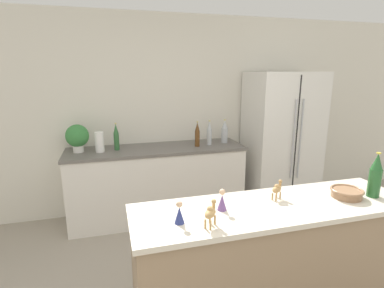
{
  "coord_description": "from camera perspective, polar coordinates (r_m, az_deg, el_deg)",
  "views": [
    {
      "loc": [
        -0.81,
        -1.17,
        1.83
      ],
      "look_at": [
        -0.08,
        1.44,
        1.18
      ],
      "focal_mm": 28.0,
      "sensor_mm": 36.0,
      "label": 1
    }
  ],
  "objects": [
    {
      "name": "back_counter",
      "position": [
        3.86,
        -6.58,
        -7.34
      ],
      "size": [
        2.17,
        0.63,
        0.92
      ],
      "color": "silver",
      "rests_on": "ground_plane"
    },
    {
      "name": "back_bottle_0",
      "position": [
        3.67,
        -14.22,
        1.27
      ],
      "size": [
        0.06,
        0.06,
        0.32
      ],
      "color": "#2D6033",
      "rests_on": "back_counter"
    },
    {
      "name": "refrigerator",
      "position": [
        4.27,
        16.6,
        0.61
      ],
      "size": [
        0.92,
        0.7,
        1.84
      ],
      "color": "silver",
      "rests_on": "ground_plane"
    },
    {
      "name": "camel_figurine",
      "position": [
        2.21,
        15.91,
        -8.18
      ],
      "size": [
        0.11,
        0.09,
        0.13
      ],
      "color": "#A87F4C",
      "rests_on": "bar_counter"
    },
    {
      "name": "fruit_bowl",
      "position": [
        2.44,
        27.39,
        -8.22
      ],
      "size": [
        0.22,
        0.22,
        0.06
      ],
      "color": "#8C6647",
      "rests_on": "bar_counter"
    },
    {
      "name": "back_bottle_3",
      "position": [
        3.73,
        1.02,
        1.8
      ],
      "size": [
        0.06,
        0.06,
        0.31
      ],
      "color": "brown",
      "rests_on": "back_counter"
    },
    {
      "name": "bar_counter",
      "position": [
        2.38,
        14.83,
        -21.56
      ],
      "size": [
        1.96,
        0.57,
        0.95
      ],
      "color": "#8C7256",
      "rests_on": "ground_plane"
    },
    {
      "name": "wise_man_figurine_purple",
      "position": [
        1.99,
        5.75,
        -10.75
      ],
      "size": [
        0.06,
        0.06,
        0.14
      ],
      "color": "#6B4784",
      "rests_on": "bar_counter"
    },
    {
      "name": "potted_plant",
      "position": [
        3.69,
        -21.01,
        1.33
      ],
      "size": [
        0.26,
        0.26,
        0.33
      ],
      "color": "silver",
      "rests_on": "back_counter"
    },
    {
      "name": "wall_back",
      "position": [
        4.02,
        -3.88,
        5.55
      ],
      "size": [
        8.0,
        0.06,
        2.55
      ],
      "color": "silver",
      "rests_on": "ground_plane"
    },
    {
      "name": "paper_towel_roll",
      "position": [
        3.63,
        -17.2,
        0.37
      ],
      "size": [
        0.1,
        0.1,
        0.24
      ],
      "color": "white",
      "rests_on": "back_counter"
    },
    {
      "name": "camel_figurine_second",
      "position": [
        1.78,
        3.57,
        -12.85
      ],
      "size": [
        0.11,
        0.11,
        0.15
      ],
      "color": "tan",
      "rests_on": "bar_counter"
    },
    {
      "name": "back_bottle_2",
      "position": [
        3.95,
        6.22,
        2.35
      ],
      "size": [
        0.08,
        0.08,
        0.31
      ],
      "color": "#B2B7BC",
      "rests_on": "back_counter"
    },
    {
      "name": "wine_bottle",
      "position": [
        2.52,
        31.55,
        -5.17
      ],
      "size": [
        0.08,
        0.08,
        0.33
      ],
      "color": "#235628",
      "rests_on": "bar_counter"
    },
    {
      "name": "wise_man_figurine_crimson",
      "position": [
        1.82,
        -2.42,
        -13.14
      ],
      "size": [
        0.06,
        0.06,
        0.14
      ],
      "color": "navy",
      "rests_on": "bar_counter"
    },
    {
      "name": "back_bottle_1",
      "position": [
        3.82,
        3.3,
        2.07
      ],
      "size": [
        0.07,
        0.07,
        0.31
      ],
      "color": "#B2B7BC",
      "rests_on": "back_counter"
    }
  ]
}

